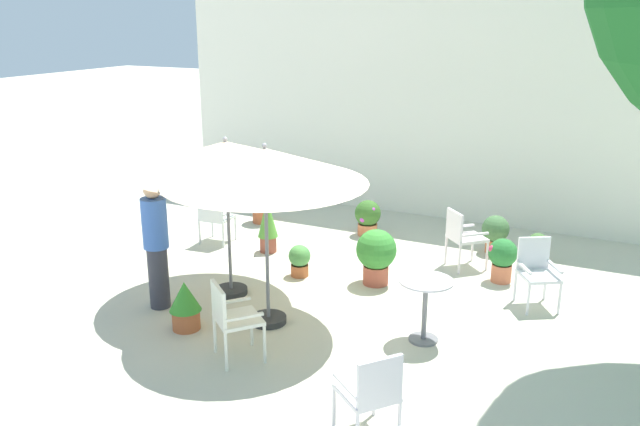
{
  "coord_description": "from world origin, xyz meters",
  "views": [
    {
      "loc": [
        3.79,
        -7.11,
        3.68
      ],
      "look_at": [
        0.0,
        0.54,
        1.08
      ],
      "focal_mm": 37.22,
      "sensor_mm": 36.0,
      "label": 1
    }
  ],
  "objects_px": {
    "patio_chair_2": "(462,235)",
    "patio_chair_4": "(214,215)",
    "potted_plant_3": "(299,260)",
    "standing_person": "(156,243)",
    "potted_plant_2": "(537,248)",
    "patio_umbrella_1": "(265,167)",
    "potted_plant_7": "(185,304)",
    "potted_plant_0": "(368,216)",
    "cafe_table_0": "(425,299)",
    "potted_plant_4": "(262,201)",
    "potted_plant_8": "(502,257)",
    "patio_chair_1": "(536,268)",
    "patio_umbrella_0": "(226,157)",
    "potted_plant_5": "(376,254)",
    "patio_chair_3": "(231,315)",
    "patio_chair_0": "(371,390)",
    "potted_plant_1": "(495,232)",
    "potted_plant_6": "(268,223)"
  },
  "relations": [
    {
      "from": "potted_plant_2",
      "to": "potted_plant_3",
      "type": "height_order",
      "value": "potted_plant_2"
    },
    {
      "from": "patio_chair_4",
      "to": "potted_plant_7",
      "type": "relative_size",
      "value": 1.41
    },
    {
      "from": "patio_chair_4",
      "to": "potted_plant_6",
      "type": "distance_m",
      "value": 0.98
    },
    {
      "from": "potted_plant_1",
      "to": "potted_plant_8",
      "type": "bearing_deg",
      "value": -73.21
    },
    {
      "from": "potted_plant_7",
      "to": "standing_person",
      "type": "height_order",
      "value": "standing_person"
    },
    {
      "from": "patio_umbrella_1",
      "to": "patio_chair_3",
      "type": "xyz_separation_m",
      "value": [
        0.11,
        -0.95,
        -1.44
      ]
    },
    {
      "from": "patio_umbrella_0",
      "to": "patio_umbrella_1",
      "type": "relative_size",
      "value": 1.03
    },
    {
      "from": "patio_umbrella_0",
      "to": "patio_chair_3",
      "type": "xyz_separation_m",
      "value": [
        1.01,
        -1.48,
        -1.36
      ]
    },
    {
      "from": "cafe_table_0",
      "to": "patio_chair_1",
      "type": "xyz_separation_m",
      "value": [
        0.98,
        1.6,
        -0.02
      ]
    },
    {
      "from": "patio_chair_4",
      "to": "potted_plant_4",
      "type": "relative_size",
      "value": 1.2
    },
    {
      "from": "patio_chair_1",
      "to": "patio_chair_2",
      "type": "distance_m",
      "value": 1.47
    },
    {
      "from": "patio_umbrella_0",
      "to": "patio_chair_4",
      "type": "xyz_separation_m",
      "value": [
        -1.37,
        1.6,
        -1.4
      ]
    },
    {
      "from": "patio_chair_3",
      "to": "potted_plant_2",
      "type": "bearing_deg",
      "value": 60.14
    },
    {
      "from": "patio_umbrella_1",
      "to": "patio_chair_4",
      "type": "height_order",
      "value": "patio_umbrella_1"
    },
    {
      "from": "potted_plant_3",
      "to": "standing_person",
      "type": "xyz_separation_m",
      "value": [
        -1.13,
        -1.73,
        0.62
      ]
    },
    {
      "from": "patio_chair_1",
      "to": "potted_plant_2",
      "type": "height_order",
      "value": "patio_chair_1"
    },
    {
      "from": "patio_umbrella_1",
      "to": "standing_person",
      "type": "xyz_separation_m",
      "value": [
        -1.5,
        -0.23,
        -1.1
      ]
    },
    {
      "from": "potted_plant_7",
      "to": "patio_chair_1",
      "type": "bearing_deg",
      "value": 35.36
    },
    {
      "from": "potted_plant_6",
      "to": "patio_chair_1",
      "type": "bearing_deg",
      "value": -2.48
    },
    {
      "from": "potted_plant_8",
      "to": "patio_chair_0",
      "type": "bearing_deg",
      "value": -93.85
    },
    {
      "from": "patio_umbrella_0",
      "to": "potted_plant_6",
      "type": "bearing_deg",
      "value": 103.4
    },
    {
      "from": "potted_plant_4",
      "to": "potted_plant_8",
      "type": "relative_size",
      "value": 1.13
    },
    {
      "from": "patio_umbrella_1",
      "to": "standing_person",
      "type": "height_order",
      "value": "patio_umbrella_1"
    },
    {
      "from": "potted_plant_0",
      "to": "cafe_table_0",
      "type": "bearing_deg",
      "value": -57.75
    },
    {
      "from": "patio_umbrella_1",
      "to": "patio_chair_1",
      "type": "bearing_deg",
      "value": 35.14
    },
    {
      "from": "patio_chair_0",
      "to": "patio_chair_4",
      "type": "height_order",
      "value": "patio_chair_0"
    },
    {
      "from": "patio_chair_1",
      "to": "patio_chair_4",
      "type": "xyz_separation_m",
      "value": [
        -5.12,
        0.13,
        -0.01
      ]
    },
    {
      "from": "cafe_table_0",
      "to": "potted_plant_8",
      "type": "bearing_deg",
      "value": 78.75
    },
    {
      "from": "cafe_table_0",
      "to": "patio_chair_1",
      "type": "bearing_deg",
      "value": 58.45
    },
    {
      "from": "patio_chair_4",
      "to": "potted_plant_6",
      "type": "relative_size",
      "value": 0.95
    },
    {
      "from": "patio_umbrella_0",
      "to": "patio_umbrella_1",
      "type": "bearing_deg",
      "value": -30.37
    },
    {
      "from": "patio_chair_4",
      "to": "potted_plant_2",
      "type": "xyz_separation_m",
      "value": [
        4.92,
        1.33,
        -0.21
      ]
    },
    {
      "from": "patio_chair_2",
      "to": "patio_chair_4",
      "type": "bearing_deg",
      "value": -169.39
    },
    {
      "from": "potted_plant_2",
      "to": "standing_person",
      "type": "height_order",
      "value": "standing_person"
    },
    {
      "from": "potted_plant_6",
      "to": "standing_person",
      "type": "relative_size",
      "value": 0.53
    },
    {
      "from": "potted_plant_5",
      "to": "patio_umbrella_0",
      "type": "bearing_deg",
      "value": -143.67
    },
    {
      "from": "patio_chair_0",
      "to": "potted_plant_1",
      "type": "bearing_deg",
      "value": 90.69
    },
    {
      "from": "patio_umbrella_1",
      "to": "patio_chair_2",
      "type": "bearing_deg",
      "value": 60.11
    },
    {
      "from": "potted_plant_1",
      "to": "patio_chair_2",
      "type": "bearing_deg",
      "value": -109.0
    },
    {
      "from": "potted_plant_4",
      "to": "potted_plant_2",
      "type": "bearing_deg",
      "value": -0.0
    },
    {
      "from": "potted_plant_8",
      "to": "patio_chair_3",
      "type": "bearing_deg",
      "value": -121.68
    },
    {
      "from": "potted_plant_2",
      "to": "potted_plant_6",
      "type": "distance_m",
      "value": 4.14
    },
    {
      "from": "patio_chair_4",
      "to": "standing_person",
      "type": "xyz_separation_m",
      "value": [
        0.78,
        -2.35,
        0.38
      ]
    },
    {
      "from": "patio_umbrella_0",
      "to": "potted_plant_3",
      "type": "xyz_separation_m",
      "value": [
        0.53,
        0.98,
        -1.64
      ]
    },
    {
      "from": "patio_chair_3",
      "to": "potted_plant_1",
      "type": "height_order",
      "value": "patio_chair_3"
    },
    {
      "from": "patio_chair_1",
      "to": "potted_plant_7",
      "type": "bearing_deg",
      "value": -144.64
    },
    {
      "from": "patio_umbrella_1",
      "to": "potted_plant_7",
      "type": "bearing_deg",
      "value": -143.86
    },
    {
      "from": "patio_chair_2",
      "to": "potted_plant_1",
      "type": "height_order",
      "value": "patio_chair_2"
    },
    {
      "from": "patio_chair_0",
      "to": "patio_umbrella_0",
      "type": "bearing_deg",
      "value": 143.73
    },
    {
      "from": "standing_person",
      "to": "patio_umbrella_0",
      "type": "bearing_deg",
      "value": 51.78
    }
  ]
}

